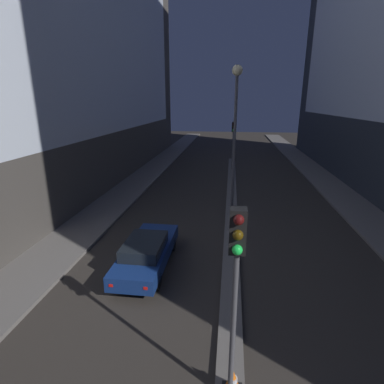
{
  "coord_description": "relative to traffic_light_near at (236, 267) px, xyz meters",
  "views": [
    {
      "loc": [
        -0.19,
        -1.25,
        6.55
      ],
      "look_at": [
        -2.53,
        16.77,
        1.0
      ],
      "focal_mm": 28.0,
      "sensor_mm": 36.0,
      "label": 1
    }
  ],
  "objects": [
    {
      "name": "traffic_light_mid",
      "position": [
        0.0,
        23.56,
        0.0
      ],
      "size": [
        0.32,
        0.42,
        4.52
      ],
      "color": "#4C4C51",
      "rests_on": "median_strip"
    },
    {
      "name": "traffic_cone_far",
      "position": [
        0.05,
        0.12,
        -3.0
      ],
      "size": [
        0.47,
        0.47,
        0.64
      ],
      "color": "black",
      "rests_on": "median_strip"
    },
    {
      "name": "car_left_lane",
      "position": [
        -3.4,
        5.33,
        -2.76
      ],
      "size": [
        1.71,
        4.75,
        1.33
      ],
      "color": "navy",
      "rests_on": "ground"
    },
    {
      "name": "traffic_light_near",
      "position": [
        0.0,
        0.0,
        0.0
      ],
      "size": [
        0.32,
        0.42,
        4.52
      ],
      "color": "#4C4C51",
      "rests_on": "median_strip"
    },
    {
      "name": "building_left",
      "position": [
        -12.07,
        17.54,
        8.98
      ],
      "size": [
        6.01,
        42.96,
        24.87
      ],
      "color": "#4C4742",
      "rests_on": "ground"
    },
    {
      "name": "median_strip",
      "position": [
        0.0,
        13.19,
        -3.39
      ],
      "size": [
        0.7,
        32.26,
        0.14
      ],
      "color": "#66605B",
      "rests_on": "ground"
    },
    {
      "name": "street_lamp",
      "position": [
        0.0,
        11.66,
        2.46
      ],
      "size": [
        0.56,
        0.56,
        8.21
      ],
      "color": "#4C4C51",
      "rests_on": "median_strip"
    }
  ]
}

